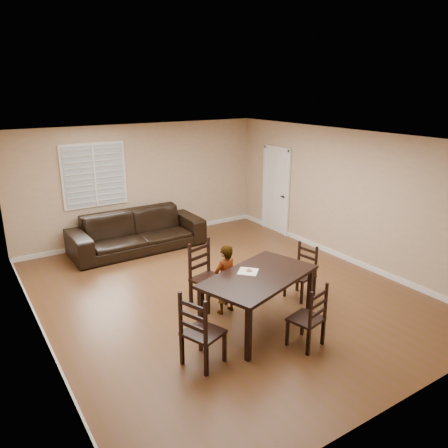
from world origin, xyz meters
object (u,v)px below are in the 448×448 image
(dining_table, at_px, (259,280))
(donut, at_px, (249,270))
(chair_right, at_px, (304,273))
(sofa, at_px, (137,231))
(chair_near, at_px, (203,276))
(chair_left, at_px, (197,335))
(chair_far, at_px, (313,320))
(child, at_px, (225,279))

(dining_table, relative_size, donut, 21.96)
(chair_right, relative_size, sofa, 0.32)
(dining_table, relative_size, chair_near, 1.83)
(chair_near, relative_size, sofa, 0.38)
(chair_left, bearing_deg, donut, -84.46)
(dining_table, relative_size, sofa, 0.69)
(dining_table, distance_m, chair_far, 0.98)
(chair_left, relative_size, child, 0.91)
(chair_left, relative_size, donut, 11.47)
(chair_left, bearing_deg, chair_right, -93.23)
(child, bearing_deg, chair_near, -81.09)
(chair_near, relative_size, chair_far, 1.15)
(child, distance_m, donut, 0.53)
(dining_table, relative_size, chair_left, 1.91)
(sofa, bearing_deg, dining_table, -86.15)
(dining_table, xyz_separation_m, chair_left, (-1.29, -0.41, -0.28))
(chair_left, xyz_separation_m, donut, (1.25, 0.61, 0.38))
(chair_right, bearing_deg, sofa, -166.04)
(chair_left, relative_size, sofa, 0.36)
(chair_near, height_order, chair_right, chair_near)
(chair_left, distance_m, child, 1.51)
(sofa, bearing_deg, chair_right, -66.99)
(child, height_order, sofa, child)
(chair_near, height_order, sofa, chair_near)
(donut, bearing_deg, dining_table, -78.90)
(chair_far, bearing_deg, chair_near, -86.35)
(dining_table, bearing_deg, sofa, 76.79)
(dining_table, relative_size, chair_far, 2.11)
(chair_left, distance_m, donut, 1.45)
(chair_near, xyz_separation_m, chair_far, (0.61, -1.98, -0.07))
(chair_near, bearing_deg, chair_right, -37.99)
(donut, distance_m, sofa, 3.88)
(chair_left, xyz_separation_m, child, (1.10, 1.03, 0.10))
(chair_near, height_order, chair_left, chair_near)
(chair_left, distance_m, chair_right, 2.70)
(chair_far, relative_size, child, 0.83)
(dining_table, xyz_separation_m, chair_near, (-0.33, 1.09, -0.25))
(child, relative_size, sofa, 0.39)
(chair_far, xyz_separation_m, chair_right, (1.01, 1.28, -0.01))
(dining_table, bearing_deg, chair_near, 89.67)
(chair_left, xyz_separation_m, sofa, (0.99, 4.46, -0.05))
(chair_near, bearing_deg, sofa, 74.73)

